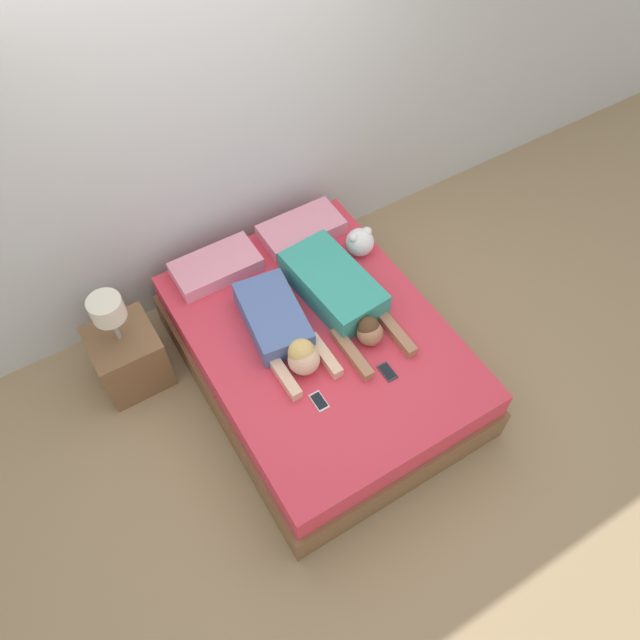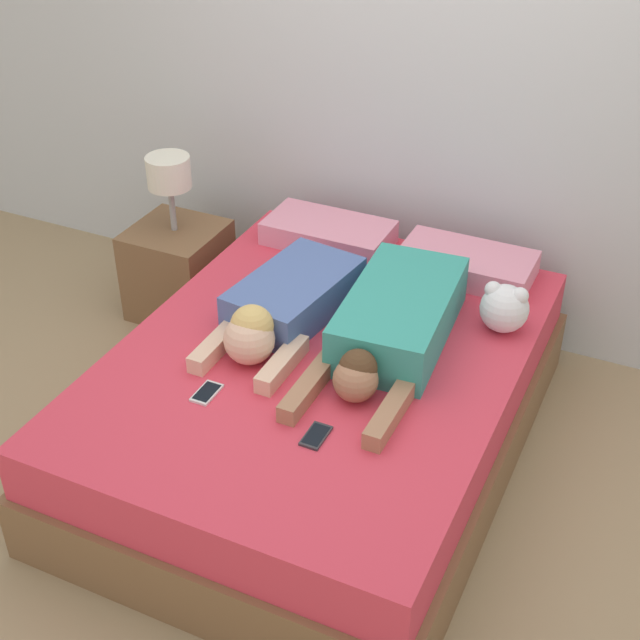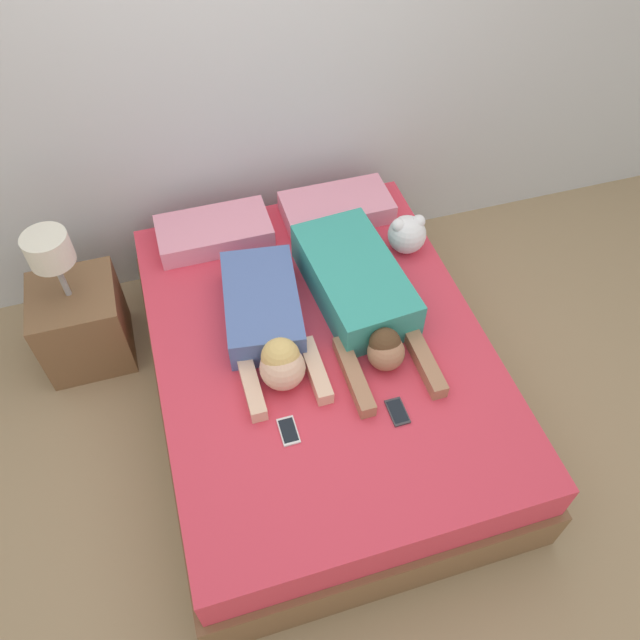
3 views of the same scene
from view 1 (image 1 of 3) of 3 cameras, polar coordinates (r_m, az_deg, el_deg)
ground_plane at (r=4.50m, az=0.00°, el=-4.93°), size 12.00×12.00×0.00m
wall_back at (r=4.25m, az=-8.78°, el=16.43°), size 12.00×0.06×2.60m
bed at (r=4.29m, az=0.00°, el=-3.20°), size 1.59×2.09×0.51m
pillow_head_left at (r=4.41m, az=-9.47°, el=4.84°), size 0.60×0.32×0.11m
pillow_head_right at (r=4.59m, az=-1.72°, el=8.29°), size 0.60×0.32×0.11m
person_left at (r=3.98m, az=-3.45°, el=-0.89°), size 0.42×0.89×0.23m
person_right at (r=4.15m, az=1.74°, el=2.53°), size 0.45×1.08×0.21m
cell_phone_left at (r=3.80m, az=-0.09°, el=-7.44°), size 0.07×0.13×0.01m
cell_phone_right at (r=3.93m, az=6.17°, el=-4.73°), size 0.07×0.13×0.01m
plush_toy at (r=4.44m, az=3.67°, el=7.17°), size 0.20×0.20×0.21m
nightstand at (r=4.46m, az=-17.19°, el=-2.96°), size 0.44×0.44×0.87m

